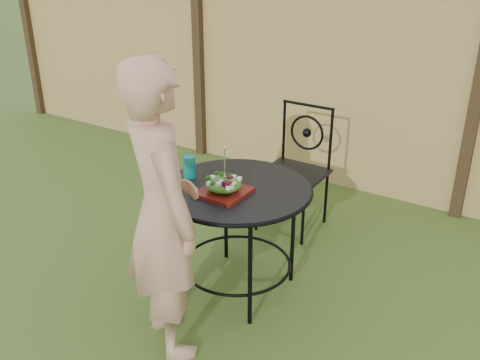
{
  "coord_description": "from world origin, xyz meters",
  "views": [
    {
      "loc": [
        1.92,
        -2.09,
        2.1
      ],
      "look_at": [
        0.32,
        0.39,
        0.75
      ],
      "focal_mm": 40.0,
      "sensor_mm": 36.0,
      "label": 1
    }
  ],
  "objects_px": {
    "patio_table": "(237,208)",
    "diner": "(163,214)",
    "salad_plate": "(224,192)",
    "patio_chair": "(296,165)"
  },
  "relations": [
    {
      "from": "patio_chair",
      "to": "salad_plate",
      "type": "height_order",
      "value": "patio_chair"
    },
    {
      "from": "diner",
      "to": "salad_plate",
      "type": "height_order",
      "value": "diner"
    },
    {
      "from": "patio_table",
      "to": "diner",
      "type": "bearing_deg",
      "value": -93.87
    },
    {
      "from": "patio_chair",
      "to": "diner",
      "type": "height_order",
      "value": "diner"
    },
    {
      "from": "diner",
      "to": "salad_plate",
      "type": "relative_size",
      "value": 6.0
    },
    {
      "from": "patio_chair",
      "to": "salad_plate",
      "type": "xyz_separation_m",
      "value": [
        0.07,
        -1.09,
        0.23
      ]
    },
    {
      "from": "diner",
      "to": "salad_plate",
      "type": "distance_m",
      "value": 0.51
    },
    {
      "from": "diner",
      "to": "salad_plate",
      "type": "xyz_separation_m",
      "value": [
        0.03,
        0.51,
        -0.07
      ]
    },
    {
      "from": "patio_chair",
      "to": "diner",
      "type": "distance_m",
      "value": 1.62
    },
    {
      "from": "patio_table",
      "to": "diner",
      "type": "distance_m",
      "value": 0.66
    }
  ]
}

